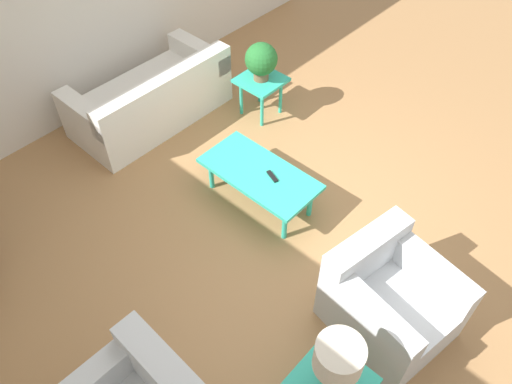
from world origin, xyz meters
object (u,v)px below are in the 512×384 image
at_px(sofa, 152,99).
at_px(side_table_plant, 261,85).
at_px(coffee_table, 259,175).
at_px(potted_plant, 261,60).
at_px(table_lamp, 338,359).
at_px(armchair, 388,299).

bearing_deg(sofa, side_table_plant, 137.75).
relative_size(coffee_table, potted_plant, 2.65).
bearing_deg(coffee_table, side_table_plant, -48.61).
distance_m(coffee_table, potted_plant, 1.48).
distance_m(coffee_table, table_lamp, 2.18).
distance_m(potted_plant, table_lamp, 3.53).
distance_m(armchair, table_lamp, 1.04).
xyz_separation_m(sofa, armchair, (-3.46, 0.44, 0.05)).
bearing_deg(table_lamp, side_table_plant, -40.23).
bearing_deg(potted_plant, coffee_table, 131.39).
xyz_separation_m(coffee_table, potted_plant, (0.94, -1.07, 0.37)).
relative_size(armchair, potted_plant, 2.30).
bearing_deg(armchair, table_lamp, -164.13).
bearing_deg(table_lamp, sofa, -20.65).
xyz_separation_m(coffee_table, table_lamp, (-1.75, 1.21, 0.48)).
bearing_deg(potted_plant, table_lamp, 139.77).
height_order(armchair, potted_plant, potted_plant).
distance_m(armchair, potted_plant, 2.97).
xyz_separation_m(sofa, potted_plant, (-0.86, -0.94, 0.45)).
bearing_deg(armchair, coffee_table, 89.36).
relative_size(sofa, side_table_plant, 3.70).
distance_m(side_table_plant, table_lamp, 3.56).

